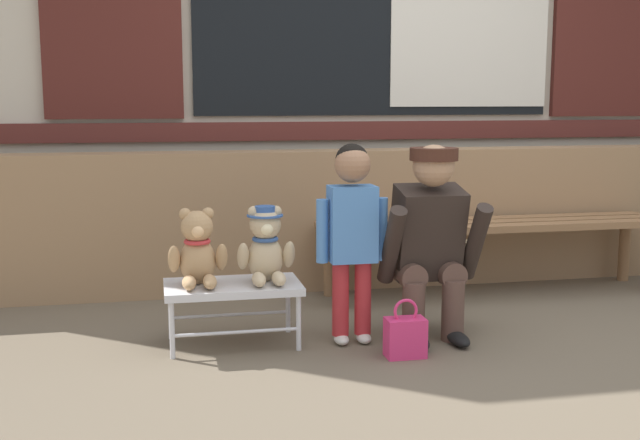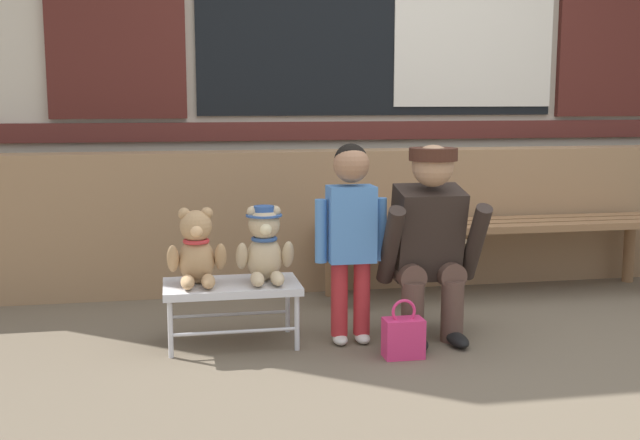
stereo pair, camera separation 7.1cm
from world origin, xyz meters
The scene contains 9 objects.
ground_plane centered at (0.00, 0.00, 0.00)m, with size 60.00×60.00×0.00m, color brown.
brick_low_wall centered at (0.00, 1.43, 0.42)m, with size 6.55×0.25×0.85m, color #997551.
wooden_bench_long centered at (0.52, 1.06, 0.37)m, with size 2.10×0.40×0.44m.
small_display_bench centered at (-1.11, 0.37, 0.27)m, with size 0.64×0.36×0.30m.
teddy_bear_plain centered at (-1.27, 0.37, 0.46)m, with size 0.28×0.26×0.36m.
teddy_bear_with_hat centered at (-0.95, 0.37, 0.47)m, with size 0.28×0.27×0.36m.
child_standing centered at (-0.55, 0.29, 0.59)m, with size 0.35×0.18×0.96m.
adult_crouching centered at (-0.15, 0.30, 0.48)m, with size 0.50×0.49×0.95m.
handbag_on_ground centered at (-0.36, 0.03, 0.10)m, with size 0.18×0.11×0.27m.
Camera 2 is at (-1.38, -3.32, 1.18)m, focal length 44.60 mm.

